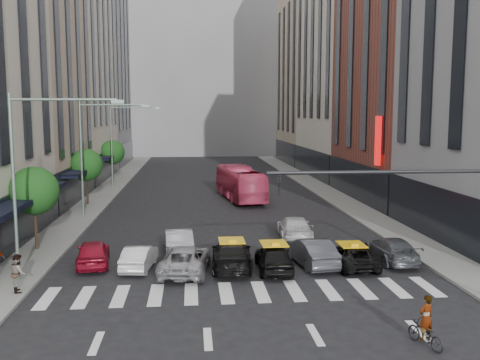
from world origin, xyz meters
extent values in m
plane|color=black|center=(0.00, 0.00, 0.00)|extent=(160.00, 160.00, 0.00)
cube|color=slate|center=(-11.50, 30.00, 0.07)|extent=(3.00, 96.00, 0.15)
cube|color=slate|center=(11.50, 30.00, 0.07)|extent=(3.00, 96.00, 0.15)
cube|color=tan|center=(-17.00, 28.00, 12.00)|extent=(8.00, 16.00, 24.00)
cube|color=beige|center=(-17.00, 46.00, 18.00)|extent=(8.00, 20.00, 36.00)
cube|color=gray|center=(-17.00, 65.00, 15.00)|extent=(8.00, 18.00, 30.00)
cube|color=brown|center=(17.00, 27.00, 13.00)|extent=(8.00, 18.00, 26.00)
cube|color=beige|center=(17.00, 46.00, 20.00)|extent=(8.00, 20.00, 40.00)
cube|color=tan|center=(17.00, 65.00, 14.00)|extent=(8.00, 18.00, 28.00)
cube|color=gray|center=(0.00, 85.00, 18.00)|extent=(30.00, 10.00, 36.00)
cylinder|color=black|center=(-11.80, 10.00, 1.72)|extent=(0.18, 0.18, 3.15)
sphere|color=#134316|center=(-11.80, 10.00, 3.66)|extent=(2.88, 2.88, 2.88)
cylinder|color=black|center=(-11.80, 26.00, 1.72)|extent=(0.18, 0.18, 3.15)
sphere|color=#134316|center=(-11.80, 26.00, 3.66)|extent=(2.88, 2.88, 2.88)
cylinder|color=black|center=(-11.80, 42.00, 1.72)|extent=(0.18, 0.18, 3.15)
sphere|color=#134316|center=(-11.80, 42.00, 3.66)|extent=(2.88, 2.88, 2.88)
cylinder|color=gray|center=(-11.00, 4.00, 4.65)|extent=(0.16, 0.16, 9.00)
cylinder|color=gray|center=(-8.50, 4.00, 8.85)|extent=(5.00, 0.12, 0.12)
cube|color=gray|center=(-6.00, 4.00, 8.75)|extent=(0.60, 0.25, 0.18)
cylinder|color=gray|center=(-11.00, 20.00, 4.65)|extent=(0.16, 0.16, 9.00)
cylinder|color=gray|center=(-8.50, 20.00, 8.85)|extent=(5.00, 0.12, 0.12)
cube|color=gray|center=(-6.00, 20.00, 8.75)|extent=(0.60, 0.25, 0.18)
cylinder|color=gray|center=(-11.00, 36.00, 4.65)|extent=(0.16, 0.16, 9.00)
cylinder|color=gray|center=(-8.50, 36.00, 8.85)|extent=(5.00, 0.12, 0.12)
cube|color=gray|center=(-6.00, 36.00, 8.75)|extent=(0.60, 0.25, 0.18)
cylinder|color=black|center=(5.50, -1.00, 5.80)|extent=(10.00, 0.16, 0.16)
imported|color=black|center=(1.00, -1.00, 5.30)|extent=(0.13, 0.16, 0.80)
cube|color=red|center=(12.60, 20.00, 6.00)|extent=(0.30, 0.70, 4.00)
imported|color=maroon|center=(-7.87, 6.57, 0.72)|extent=(2.22, 4.39, 1.43)
imported|color=#BCBCBC|center=(-5.33, 5.77, 0.63)|extent=(1.81, 3.98, 1.26)
imported|color=#9D9DA2|center=(-2.90, 4.85, 0.70)|extent=(2.91, 5.28, 1.40)
imported|color=black|center=(-0.45, 5.39, 0.74)|extent=(2.36, 5.24, 1.49)
imported|color=black|center=(1.71, 4.68, 0.73)|extent=(1.80, 4.30, 1.45)
imported|color=#3D3E44|center=(3.91, 5.58, 0.75)|extent=(2.19, 4.74, 1.51)
imported|color=black|center=(5.97, 5.06, 0.61)|extent=(2.20, 4.44, 1.21)
imported|color=#44474C|center=(8.52, 5.89, 0.68)|extent=(1.91, 4.68, 1.36)
imported|color=#A7A7AC|center=(-3.32, 8.81, 0.73)|extent=(1.86, 4.56, 1.47)
imported|color=silver|center=(4.20, 11.86, 0.73)|extent=(2.43, 5.16, 1.46)
imported|color=#DD4169|center=(2.10, 28.34, 1.56)|extent=(4.07, 11.44, 3.12)
imported|color=black|center=(5.63, -4.84, 0.45)|extent=(1.13, 1.81, 0.90)
imported|color=gray|center=(5.63, -4.84, 1.72)|extent=(0.69, 0.57, 1.63)
imported|color=gray|center=(-10.40, 2.12, 1.02)|extent=(0.91, 1.02, 1.73)
camera|label=1|loc=(-2.53, -22.19, 8.18)|focal=40.00mm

